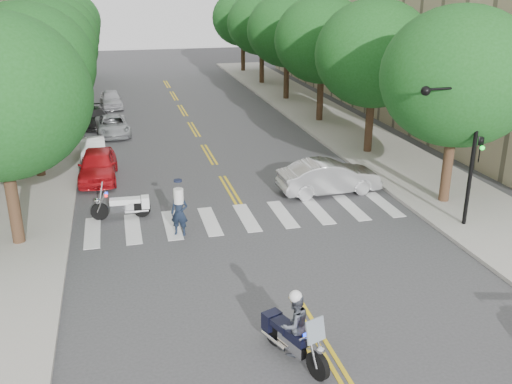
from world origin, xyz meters
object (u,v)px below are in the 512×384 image
object	(u,v)px
motorcycle_parked	(126,205)
officer_standing	(179,213)
motorcycle_police	(293,329)
convertible	(329,177)

from	to	relation	value
motorcycle_parked	officer_standing	world-z (taller)	officer_standing
motorcycle_police	convertible	bearing A→B (deg)	-135.99
motorcycle_police	motorcycle_parked	xyz separation A→B (m)	(-3.86, 10.65, -0.36)
motorcycle_police	motorcycle_parked	world-z (taller)	motorcycle_police
motorcycle_police	officer_standing	bearing A→B (deg)	-98.23
motorcycle_police	officer_standing	world-z (taller)	motorcycle_police
officer_standing	convertible	xyz separation A→B (m)	(7.24, 3.00, -0.13)
convertible	motorcycle_police	bearing A→B (deg)	152.98
motorcycle_police	officer_standing	xyz separation A→B (m)	(-1.91, 8.43, 0.01)
officer_standing	convertible	bearing A→B (deg)	42.96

